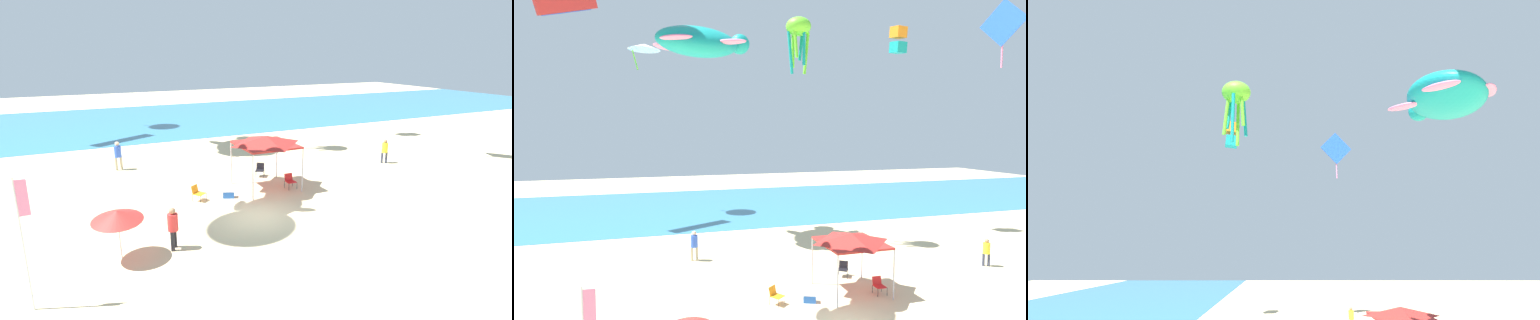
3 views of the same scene
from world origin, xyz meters
The scene contains 14 objects.
ocean_strip centered at (0.00, 29.26, 0.01)m, with size 120.00×23.55×0.02m, color teal.
canopy_tent centered at (2.14, 3.50, 2.75)m, with size 3.08×3.11×3.05m.
folding_chair_near_cooler centered at (2.77, 5.58, 0.47)m, with size 0.77×0.80×0.82m.
folding_chair_left_of_tent centered at (3.37, 2.89, 0.47)m, with size 0.55×0.63×0.82m.
folding_chair_right_of_tent centered at (-2.00, 3.21, 0.47)m, with size 0.79×0.81×0.82m.
cooler_box centered at (-0.37, 2.92, 0.20)m, with size 0.73×0.61×0.40m.
person_by_tent centered at (11.90, 4.59, 0.99)m, with size 0.42×0.40×1.69m.
person_kite_handler centered at (-5.06, 10.75, 1.12)m, with size 0.49×0.45×1.90m.
kite_delta_white centered at (-8.13, 27.90, 16.72)m, with size 4.48×4.48×2.52m.
kite_octopus_lime centered at (2.71, 12.80, 15.49)m, with size 1.81×1.81×4.02m.
kite_box_orange centered at (12.04, 14.34, 15.72)m, with size 1.17×1.24×2.21m.
kite_parafoil_red centered at (-14.29, 23.65, 19.20)m, with size 4.56×3.92×3.39m.
kite_diamond_blue centered at (13.11, 5.20, 14.65)m, with size 0.80×2.83×4.16m.
kite_turtle_teal centered at (-5.41, 3.32, 12.04)m, with size 4.46×4.03×2.04m.
Camera 2 is at (-7.39, -14.06, 8.14)m, focal length 27.50 mm.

